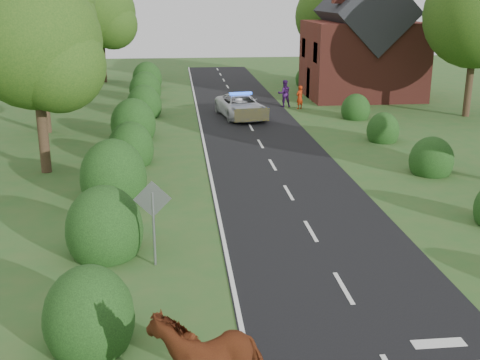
{
  "coord_description": "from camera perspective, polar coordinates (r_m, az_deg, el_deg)",
  "views": [
    {
      "loc": [
        -4.23,
        -13.96,
        7.48
      ],
      "look_at": [
        -2.15,
        5.76,
        1.3
      ],
      "focal_mm": 45.0,
      "sensor_mm": 36.0,
      "label": 1
    }
  ],
  "objects": [
    {
      "name": "ground",
      "position": [
        16.4,
        9.78,
        -10.11
      ],
      "size": [
        120.0,
        120.0,
        0.0
      ],
      "primitive_type": "plane",
      "color": "#2D5E25"
    },
    {
      "name": "road",
      "position": [
        30.21,
        2.21,
        2.98
      ],
      "size": [
        6.0,
        70.0,
        0.02
      ],
      "primitive_type": "cube",
      "color": "black",
      "rests_on": "ground"
    },
    {
      "name": "road_markings",
      "position": [
        28.03,
        -0.43,
        1.88
      ],
      "size": [
        4.96,
        70.0,
        0.01
      ],
      "color": "white",
      "rests_on": "road"
    },
    {
      "name": "hedgerow_left",
      "position": [
        26.62,
        -10.75,
        2.35
      ],
      "size": [
        2.75,
        50.41,
        3.0
      ],
      "color": "black",
      "rests_on": "ground"
    },
    {
      "name": "hedgerow_right",
      "position": [
        28.27,
        16.72,
        2.37
      ],
      "size": [
        2.1,
        45.78,
        2.1
      ],
      "color": "black",
      "rests_on": "ground"
    },
    {
      "name": "tree_left_a",
      "position": [
        26.49,
        -18.44,
        11.81
      ],
      "size": [
        5.74,
        5.6,
        8.38
      ],
      "color": "#332316",
      "rests_on": "ground"
    },
    {
      "name": "tree_left_b",
      "position": [
        34.63,
        -18.15,
        12.44
      ],
      "size": [
        5.74,
        5.6,
        8.07
      ],
      "color": "#332316",
      "rests_on": "ground"
    },
    {
      "name": "tree_left_c",
      "position": [
        44.61,
        -17.61,
        15.31
      ],
      "size": [
        6.97,
        6.8,
        10.22
      ],
      "color": "#332316",
      "rests_on": "ground"
    },
    {
      "name": "tree_left_d",
      "position": [
        54.18,
        -12.83,
        14.94
      ],
      "size": [
        6.15,
        6.0,
        8.89
      ],
      "color": "#332316",
      "rests_on": "ground"
    },
    {
      "name": "tree_right_c",
      "position": [
        53.58,
        8.86,
        14.82
      ],
      "size": [
        6.15,
        6.0,
        8.58
      ],
      "color": "#332316",
      "rests_on": "ground"
    },
    {
      "name": "road_sign",
      "position": [
        17.01,
        -8.26,
        -2.91
      ],
      "size": [
        1.06,
        0.08,
        2.53
      ],
      "color": "gray",
      "rests_on": "ground"
    },
    {
      "name": "house",
      "position": [
        46.2,
        11.54,
        12.38
      ],
      "size": [
        8.0,
        7.4,
        9.17
      ],
      "color": "maroon",
      "rests_on": "ground"
    },
    {
      "name": "police_van",
      "position": [
        37.92,
        0.06,
        7.03
      ],
      "size": [
        3.12,
        5.46,
        1.57
      ],
      "rotation": [
        0.0,
        0.0,
        0.15
      ],
      "color": "silver",
      "rests_on": "ground"
    },
    {
      "name": "pedestrian_red",
      "position": [
        40.95,
        5.68,
        7.81
      ],
      "size": [
        0.68,
        0.64,
        1.57
      ],
      "primitive_type": "imported",
      "rotation": [
        0.0,
        0.0,
        3.75
      ],
      "color": "#9F2309",
      "rests_on": "ground"
    },
    {
      "name": "pedestrian_purple",
      "position": [
        41.56,
        4.22,
        8.18
      ],
      "size": [
        0.94,
        0.75,
        1.84
      ],
      "primitive_type": "imported",
      "rotation": [
        0.0,
        0.0,
        3.2
      ],
      "color": "#3A1453",
      "rests_on": "ground"
    }
  ]
}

